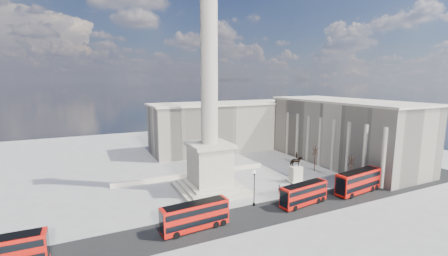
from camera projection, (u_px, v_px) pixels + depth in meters
The scene contains 18 objects.
ground at pixel (219, 199), 62.01m from camera, with size 180.00×180.00×0.00m, color #A5A19C.
asphalt_road at pixel (266, 213), 55.19m from camera, with size 120.00×9.00×0.01m, color black.
nelsons_column at pixel (210, 134), 64.43m from camera, with size 14.00×14.00×49.85m.
balustrade_wall at pixel (193, 174), 76.20m from camera, with size 40.00×0.60×1.10m, color beige.
building_east at pixel (344, 131), 88.47m from camera, with size 19.00×46.00×18.60m.
building_northeast at pixel (224, 126), 104.84m from camera, with size 51.00×17.00×16.60m.
red_bus_a at pixel (196, 216), 48.84m from camera, with size 11.52×3.46×4.61m.
red_bus_b at pixel (304, 194), 58.65m from camera, with size 10.98×3.87×4.36m.
red_bus_c at pixel (358, 181), 64.86m from camera, with size 12.54×4.37×4.98m.
red_bus_d at pixel (394, 175), 70.43m from camera, with size 10.51×3.33×4.19m.
victorian_lamp at pixel (254, 185), 57.89m from camera, with size 0.61×0.61×7.09m.
equestrian_statue at pixel (296, 172), 71.73m from camera, with size 3.53×2.65×7.47m.
bare_tree_near at pixel (352, 160), 70.01m from camera, with size 1.68×1.68×7.37m.
bare_tree_mid at pixel (340, 153), 80.45m from camera, with size 1.69×1.69×6.39m.
bare_tree_far at pixel (315, 150), 80.18m from camera, with size 1.77×1.77×7.25m.
pedestrian_walking at pixel (279, 188), 65.28m from camera, with size 0.66×0.43×1.80m, color #262228.
pedestrian_standing at pixel (315, 190), 64.41m from camera, with size 0.78×0.61×1.60m, color #262228.
pedestrian_crossing at pixel (308, 192), 63.81m from camera, with size 0.88×0.37×1.51m, color #262228.
Camera 1 is at (-24.34, -53.66, 24.27)m, focal length 24.00 mm.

